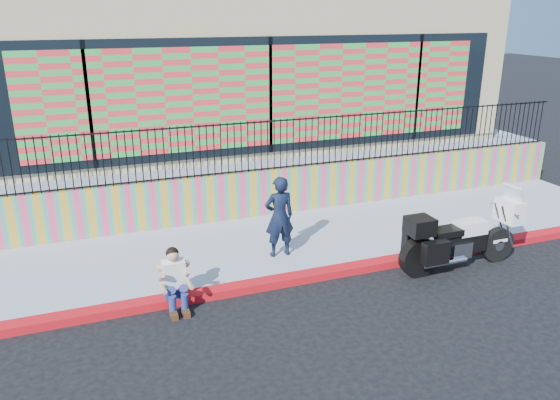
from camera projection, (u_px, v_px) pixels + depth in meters
name	position (u px, v px, depth m)	size (l,w,h in m)	color
ground	(342.00, 274.00, 10.56)	(90.00, 90.00, 0.00)	black
red_curb	(342.00, 270.00, 10.53)	(16.00, 0.30, 0.15)	#B70D13
sidewalk	(309.00, 239.00, 11.99)	(16.00, 3.00, 0.15)	#969EB4
mural_wall	(283.00, 190.00, 13.20)	(16.00, 0.20, 1.10)	#F8416F
metal_fence	(283.00, 144.00, 12.82)	(15.80, 0.04, 1.20)	black
elevated_platform	(227.00, 147.00, 17.74)	(16.00, 10.00, 1.25)	#969EB4
storefront_building	(227.00, 65.00, 16.69)	(14.00, 8.06, 4.00)	tan
police_motorcycle	(459.00, 237.00, 10.57)	(2.55, 0.84, 1.59)	black
police_officer	(279.00, 217.00, 10.75)	(0.60, 0.39, 1.65)	black
seated_man	(176.00, 285.00, 9.16)	(0.54, 0.71, 1.06)	navy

